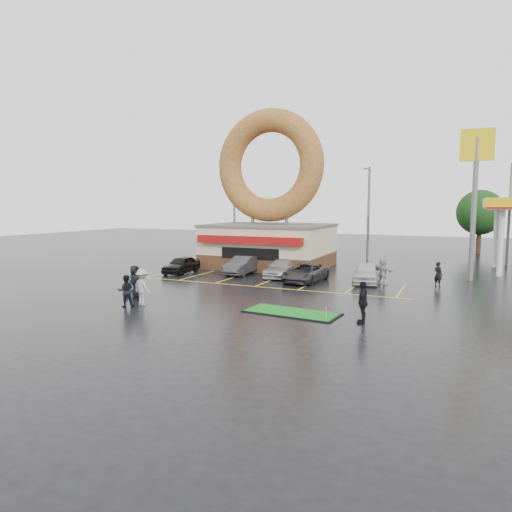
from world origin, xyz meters
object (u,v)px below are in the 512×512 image
at_px(streetlight_right, 509,212).
at_px(car_dgrey, 243,265).
at_px(car_white, 367,273).
at_px(donut_shop, 269,215).
at_px(car_grey, 305,273).
at_px(person_blue, 129,292).
at_px(shell_sign, 476,176).
at_px(streetlight_left, 234,210).
at_px(person_cameraman, 363,302).
at_px(dumpster, 212,256).
at_px(putting_green, 292,312).
at_px(car_black, 181,265).
at_px(streetlight_mid, 368,211).
at_px(car_silver, 281,268).

distance_m(streetlight_right, car_dgrey, 24.00).
xyz_separation_m(car_dgrey, car_white, (9.60, -0.16, 0.01)).
relative_size(donut_shop, car_grey, 2.93).
relative_size(car_grey, car_white, 1.10).
bearing_deg(person_blue, shell_sign, 5.31).
xyz_separation_m(car_dgrey, person_blue, (-0.53, -12.72, 0.06)).
height_order(streetlight_left, person_cameraman, streetlight_left).
relative_size(car_dgrey, car_grey, 0.92).
bearing_deg(car_white, shell_sign, 28.03).
height_order(streetlight_left, person_blue, streetlight_left).
distance_m(dumpster, putting_green, 20.95).
relative_size(person_blue, person_cameraman, 0.79).
bearing_deg(car_grey, car_black, -174.36).
relative_size(car_white, dumpster, 2.33).
height_order(streetlight_mid, dumpster, streetlight_mid).
bearing_deg(car_black, person_cameraman, -32.57).
distance_m(streetlight_left, person_cameraman, 29.68).
xyz_separation_m(shell_sign, car_black, (-20.72, -5.65, -6.71)).
xyz_separation_m(person_blue, person_cameraman, (12.01, 1.67, 0.21)).
height_order(car_dgrey, putting_green, car_dgrey).
bearing_deg(donut_shop, streetlight_left, 135.22).
bearing_deg(streetlight_mid, streetlight_left, -175.91).
height_order(car_black, person_blue, person_blue).
xyz_separation_m(streetlight_right, car_grey, (-13.55, -15.34, -4.14)).
distance_m(car_dgrey, putting_green, 13.20).
bearing_deg(shell_sign, car_grey, -152.78).
relative_size(car_white, person_cameraman, 2.16).
relative_size(donut_shop, car_dgrey, 3.17).
xyz_separation_m(streetlight_right, person_blue, (-19.64, -26.67, -4.02)).
bearing_deg(car_black, car_dgrey, 17.11).
height_order(shell_sign, streetlight_left, shell_sign).
relative_size(streetlight_mid, dumpster, 5.00).
distance_m(shell_sign, car_silver, 15.12).
distance_m(donut_shop, streetlight_left, 9.87).
xyz_separation_m(streetlight_left, car_grey, (12.45, -13.34, -4.14)).
relative_size(person_blue, dumpster, 0.85).
xyz_separation_m(car_dgrey, car_grey, (5.56, -1.39, -0.06)).
bearing_deg(person_blue, car_white, 11.21).
xyz_separation_m(streetlight_right, car_silver, (-15.93, -13.92, -4.14)).
bearing_deg(shell_sign, car_dgrey, -165.95).
distance_m(car_dgrey, car_grey, 5.73).
bearing_deg(car_dgrey, car_white, 0.53).
xyz_separation_m(shell_sign, dumpster, (-21.93, 1.22, -6.73)).
distance_m(car_silver, car_white, 6.43).
xyz_separation_m(streetlight_right, putting_green, (-11.23, -24.52, -4.74)).
relative_size(car_grey, person_cameraman, 2.38).
height_order(donut_shop, streetlight_right, donut_shop).
bearing_deg(streetlight_right, putting_green, -114.60).
bearing_deg(streetlight_mid, car_grey, -96.16).
distance_m(shell_sign, streetlight_mid, 12.93).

